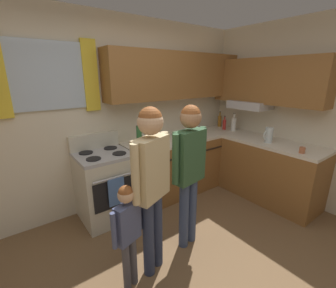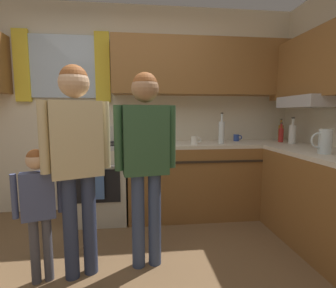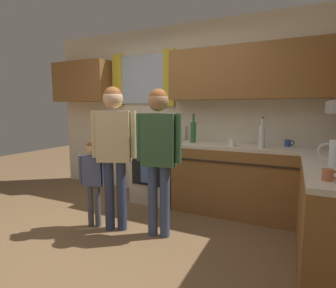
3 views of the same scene
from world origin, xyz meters
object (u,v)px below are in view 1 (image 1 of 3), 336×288
bottle_oil_amber (220,121)px  mug_cobalt_blue (197,129)px  stove_oven (105,185)px  bottle_sauce_red (224,124)px  mug_ceramic_white (180,138)px  bottle_wine_green (139,135)px  cup_terracotta (302,150)px  adult_in_plaid (189,162)px  water_pitcher (269,135)px  small_child (128,226)px  bottle_tall_clear (194,128)px  adult_holding_child (152,175)px  bottle_milk_white (234,124)px

bottle_oil_amber → mug_cobalt_blue: size_ratio=2.49×
stove_oven → bottle_sauce_red: 2.30m
bottle_oil_amber → mug_ceramic_white: 1.30m
mug_cobalt_blue → bottle_wine_green: bearing=-174.1°
bottle_wine_green → cup_terracotta: (1.47, -1.49, -0.11)m
bottle_oil_amber → cup_terracotta: size_ratio=2.63×
stove_oven → bottle_sauce_red: bottle_sauce_red is taller
cup_terracotta → adult_in_plaid: (-1.48, 0.46, 0.05)m
bottle_wine_green → water_pitcher: (1.57, -0.98, -0.04)m
small_child → bottle_tall_clear: bearing=31.2°
stove_oven → bottle_oil_amber: size_ratio=3.85×
bottle_wine_green → adult_in_plaid: size_ratio=0.25×
bottle_wine_green → adult_holding_child: (-0.52, -1.11, -0.04)m
mug_cobalt_blue → water_pitcher: 1.16m
bottle_milk_white → adult_in_plaid: 1.94m
stove_oven → bottle_oil_amber: (2.37, 0.17, 0.54)m
adult_holding_child → bottle_milk_white: bearing=21.5°
bottle_sauce_red → cup_terracotta: bottle_sauce_red is taller
mug_cobalt_blue → adult_holding_child: 2.12m
cup_terracotta → adult_in_plaid: bearing=162.8°
bottle_oil_amber → bottle_milk_white: bearing=-101.8°
mug_cobalt_blue → mug_ceramic_white: (-0.62, -0.29, 0.00)m
stove_oven → bottle_tall_clear: (1.45, -0.12, 0.57)m
stove_oven → bottle_tall_clear: size_ratio=3.00×
cup_terracotta → water_pitcher: (0.09, 0.52, 0.07)m
bottle_tall_clear → cup_terracotta: bottle_tall_clear is taller
stove_oven → water_pitcher: size_ratio=5.00×
adult_in_plaid → adult_holding_child: bearing=-171.7°
mug_ceramic_white → water_pitcher: 1.28m
stove_oven → cup_terracotta: 2.54m
bottle_wine_green → bottle_oil_amber: bearing=5.2°
bottle_wine_green → adult_in_plaid: bearing=-90.4°
cup_terracotta → small_child: 2.31m
cup_terracotta → small_child: small_child is taller
water_pitcher → adult_in_plaid: bearing=-177.9°
adult_holding_child → water_pitcher: bearing=3.7°
bottle_sauce_red → bottle_milk_white: 0.17m
stove_oven → adult_holding_child: adult_holding_child is taller
bottle_tall_clear → mug_cobalt_blue: size_ratio=3.20×
mug_ceramic_white → bottle_oil_amber: bearing=14.9°
adult_holding_child → adult_in_plaid: bearing=8.3°
adult_holding_child → small_child: (-0.27, -0.05, -0.38)m
adult_holding_child → bottle_tall_clear: bearing=34.6°
bottle_wine_green → bottle_sauce_red: 1.71m
water_pitcher → small_child: water_pitcher is taller
adult_in_plaid → small_child: (-0.78, -0.12, -0.36)m
bottle_milk_white → mug_ceramic_white: size_ratio=2.49×
bottle_wine_green → bottle_oil_amber: 1.84m
stove_oven → adult_holding_child: (0.02, -1.10, 0.54)m
bottle_wine_green → water_pitcher: size_ratio=1.79×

